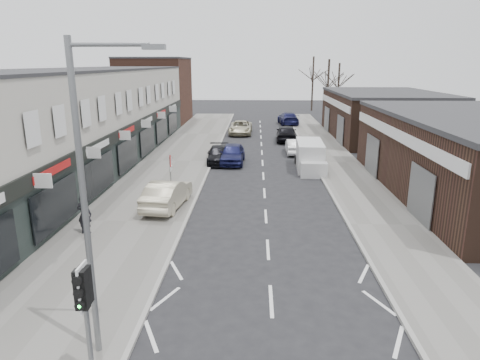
# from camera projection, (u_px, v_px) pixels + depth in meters

# --- Properties ---
(ground) EXTENTS (160.00, 160.00, 0.00)m
(ground) POSITION_uv_depth(u_px,v_px,m) (273.00, 339.00, 12.08)
(ground) COLOR black
(ground) RESTS_ON ground
(pavement_left) EXTENTS (5.50, 64.00, 0.12)m
(pavement_left) POSITION_uv_depth(u_px,v_px,m) (176.00, 161.00, 33.50)
(pavement_left) COLOR slate
(pavement_left) RESTS_ON ground
(pavement_right) EXTENTS (3.50, 64.00, 0.12)m
(pavement_right) POSITION_uv_depth(u_px,v_px,m) (337.00, 163.00, 33.06)
(pavement_right) COLOR slate
(pavement_right) RESTS_ON ground
(shop_terrace_left) EXTENTS (8.00, 41.00, 7.10)m
(shop_terrace_left) POSITION_uv_depth(u_px,v_px,m) (74.00, 121.00, 30.41)
(shop_terrace_left) COLOR #BAB6AA
(shop_terrace_left) RESTS_ON ground
(brick_block_far) EXTENTS (8.00, 10.00, 8.00)m
(brick_block_far) POSITION_uv_depth(u_px,v_px,m) (155.00, 91.00, 54.86)
(brick_block_far) COLOR #4C2B20
(brick_block_far) RESTS_ON ground
(right_unit_far) EXTENTS (10.00, 16.00, 4.50)m
(right_unit_far) POSITION_uv_depth(u_px,v_px,m) (383.00, 116.00, 43.80)
(right_unit_far) COLOR #352118
(right_unit_far) RESTS_ON ground
(tree_far_a) EXTENTS (3.60, 3.60, 8.00)m
(tree_far_a) POSITION_uv_depth(u_px,v_px,m) (326.00, 120.00, 58.01)
(tree_far_a) COLOR #382D26
(tree_far_a) RESTS_ON ground
(tree_far_b) EXTENTS (3.60, 3.60, 7.50)m
(tree_far_b) POSITION_uv_depth(u_px,v_px,m) (337.00, 115.00, 63.70)
(tree_far_b) COLOR #382D26
(tree_far_b) RESTS_ON ground
(tree_far_c) EXTENTS (3.60, 3.60, 8.50)m
(tree_far_c) POSITION_uv_depth(u_px,v_px,m) (311.00, 111.00, 69.59)
(tree_far_c) COLOR #382D26
(tree_far_c) RESTS_ON ground
(traffic_light) EXTENTS (0.28, 0.60, 3.10)m
(traffic_light) POSITION_uv_depth(u_px,v_px,m) (84.00, 297.00, 9.65)
(traffic_light) COLOR slate
(traffic_light) RESTS_ON pavement_left
(street_lamp) EXTENTS (2.23, 0.22, 8.00)m
(street_lamp) POSITION_uv_depth(u_px,v_px,m) (90.00, 189.00, 10.24)
(street_lamp) COLOR slate
(street_lamp) RESTS_ON pavement_left
(warning_sign) EXTENTS (0.12, 0.80, 2.70)m
(warning_sign) POSITION_uv_depth(u_px,v_px,m) (171.00, 164.00, 23.24)
(warning_sign) COLOR slate
(warning_sign) RESTS_ON pavement_left
(white_van) EXTENTS (2.01, 5.24, 2.01)m
(white_van) POSITION_uv_depth(u_px,v_px,m) (310.00, 156.00, 31.07)
(white_van) COLOR silver
(white_van) RESTS_ON ground
(sedan_on_pavement) EXTENTS (2.08, 4.61, 1.47)m
(sedan_on_pavement) POSITION_uv_depth(u_px,v_px,m) (167.00, 194.00, 22.54)
(sedan_on_pavement) COLOR #BEB598
(sedan_on_pavement) RESTS_ON pavement_left
(pedestrian) EXTENTS (0.70, 0.51, 1.79)m
(pedestrian) POSITION_uv_depth(u_px,v_px,m) (84.00, 214.00, 19.04)
(pedestrian) COLOR black
(pedestrian) RESTS_ON pavement_left
(parked_car_left_a) EXTENTS (1.91, 4.48, 1.51)m
(parked_car_left_a) POSITION_uv_depth(u_px,v_px,m) (232.00, 154.00, 32.96)
(parked_car_left_a) COLOR #161845
(parked_car_left_a) RESTS_ON ground
(parked_car_left_b) EXTENTS (2.05, 4.48, 1.27)m
(parked_car_left_b) POSITION_uv_depth(u_px,v_px,m) (219.00, 155.00, 33.16)
(parked_car_left_b) COLOR black
(parked_car_left_b) RESTS_ON ground
(parked_car_left_c) EXTENTS (2.50, 5.23, 1.44)m
(parked_car_left_c) POSITION_uv_depth(u_px,v_px,m) (241.00, 128.00, 46.43)
(parked_car_left_c) COLOR #B6AF91
(parked_car_left_c) RESTS_ON ground
(parked_car_right_a) EXTENTS (1.36, 3.86, 1.27)m
(parked_car_right_a) POSITION_uv_depth(u_px,v_px,m) (294.00, 146.00, 36.49)
(parked_car_right_a) COLOR white
(parked_car_right_a) RESTS_ON ground
(parked_car_right_b) EXTENTS (2.18, 4.88, 1.63)m
(parked_car_right_b) POSITION_uv_depth(u_px,v_px,m) (286.00, 133.00, 42.30)
(parked_car_right_b) COLOR black
(parked_car_right_b) RESTS_ON ground
(parked_car_right_c) EXTENTS (2.58, 5.50, 1.55)m
(parked_car_right_c) POSITION_uv_depth(u_px,v_px,m) (288.00, 118.00, 53.60)
(parked_car_right_c) COLOR #14153F
(parked_car_right_c) RESTS_ON ground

